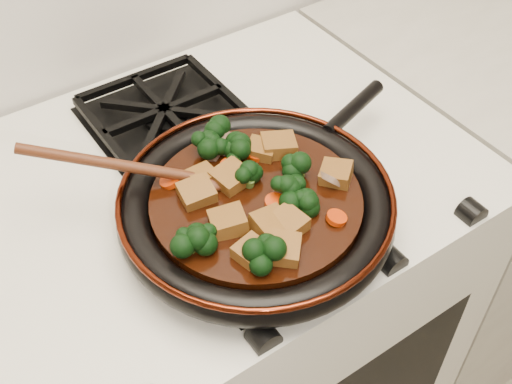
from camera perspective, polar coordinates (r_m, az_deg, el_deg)
stove at (r=1.31m, az=-3.00°, el=-12.52°), size 0.76×0.60×0.90m
burner_grate_front at (r=0.86m, az=0.82°, el=-2.73°), size 0.23×0.23×0.03m
burner_grate_back at (r=1.04m, az=-8.10°, el=6.84°), size 0.23×0.23×0.03m
skillet at (r=0.84m, az=0.08°, el=-1.17°), size 0.48×0.37×0.05m
braising_sauce at (r=0.84m, az=0.00°, el=-1.00°), size 0.28×0.28×0.02m
tofu_cube_0 at (r=0.85m, az=-4.83°, el=1.33°), size 0.04×0.03×0.02m
tofu_cube_1 at (r=0.83m, az=-5.28°, el=-0.14°), size 0.05×0.05×0.03m
tofu_cube_2 at (r=0.76m, az=-0.50°, el=-5.31°), size 0.04×0.04×0.02m
tofu_cube_3 at (r=0.76m, az=2.54°, el=-5.17°), size 0.06×0.06×0.03m
tofu_cube_4 at (r=0.89m, az=2.02°, el=4.10°), size 0.06×0.06×0.03m
tofu_cube_5 at (r=0.79m, az=2.79°, el=-2.88°), size 0.05×0.05×0.03m
tofu_cube_6 at (r=0.85m, az=-2.22°, el=1.27°), size 0.05×0.05×0.03m
tofu_cube_7 at (r=0.79m, az=1.34°, el=-2.96°), size 0.04×0.04×0.03m
tofu_cube_8 at (r=0.89m, az=0.48°, el=3.75°), size 0.05×0.05×0.02m
tofu_cube_9 at (r=0.86m, az=7.12°, el=1.59°), size 0.06×0.06×0.03m
tofu_cube_10 at (r=0.79m, az=-2.48°, el=-2.69°), size 0.06×0.06×0.03m
broccoli_floret_0 at (r=0.77m, az=-5.80°, el=-4.77°), size 0.09×0.08×0.06m
broccoli_floret_1 at (r=0.85m, az=3.97°, el=2.05°), size 0.08×0.09×0.07m
broccoli_floret_2 at (r=0.84m, az=-0.57°, el=0.99°), size 0.07×0.07×0.06m
broccoli_floret_3 at (r=0.88m, az=-1.80°, el=3.53°), size 0.09×0.09×0.06m
broccoli_floret_4 at (r=0.83m, az=2.72°, el=0.50°), size 0.07×0.09×0.07m
broccoli_floret_5 at (r=0.78m, az=-4.67°, el=-4.07°), size 0.08×0.08×0.06m
broccoli_floret_6 at (r=0.88m, az=-4.30°, el=3.98°), size 0.09×0.09×0.07m
broccoli_floret_7 at (r=0.81m, az=4.33°, el=-1.33°), size 0.07×0.06×0.06m
broccoli_floret_8 at (r=0.90m, az=-3.52°, el=4.68°), size 0.09×0.09×0.07m
broccoli_floret_9 at (r=0.75m, az=0.77°, el=-5.50°), size 0.08×0.08×0.07m
carrot_coin_0 at (r=0.86m, az=-7.55°, el=1.10°), size 0.03×0.03×0.02m
carrot_coin_1 at (r=0.88m, az=-0.06°, el=3.40°), size 0.03×0.03×0.01m
carrot_coin_2 at (r=0.78m, az=-4.88°, el=-4.41°), size 0.03×0.03×0.02m
carrot_coin_3 at (r=0.87m, az=-2.33°, el=2.29°), size 0.03×0.03×0.01m
carrot_coin_4 at (r=0.82m, az=1.69°, el=-0.89°), size 0.03×0.03×0.01m
carrot_coin_5 at (r=0.81m, az=7.16°, el=-2.29°), size 0.03×0.03×0.01m
mushroom_slice_0 at (r=0.90m, az=-2.40°, el=4.19°), size 0.04×0.04×0.03m
mushroom_slice_1 at (r=0.85m, az=6.67°, el=1.14°), size 0.04×0.04×0.03m
mushroom_slice_2 at (r=0.89m, az=-3.79°, el=3.70°), size 0.04×0.04×0.03m
wooden_spoon at (r=0.84m, az=-8.84°, el=1.84°), size 0.15×0.11×0.25m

